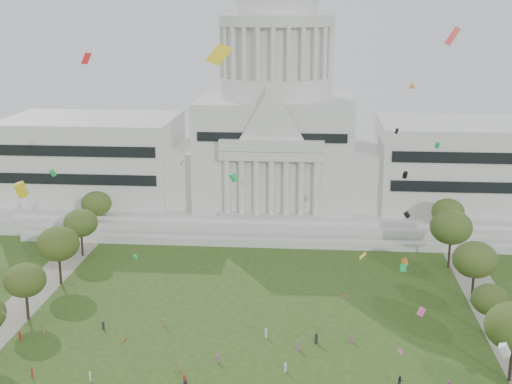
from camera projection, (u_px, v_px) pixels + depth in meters
name	position (u px, v px, depth m)	size (l,w,h in m)	color
capitol	(276.00, 139.00, 207.84)	(160.00, 64.50, 91.30)	silver
path_left	(1.00, 327.00, 136.74)	(8.00, 160.00, 0.04)	gray
row_tree_l_3	(25.00, 280.00, 138.14)	(8.12, 8.12, 11.55)	black
row_tree_r_3	(490.00, 300.00, 131.80)	(7.01, 7.01, 9.98)	black
row_tree_l_4	(58.00, 244.00, 155.68)	(9.29, 9.29, 13.21)	black
row_tree_r_4	(475.00, 260.00, 146.21)	(9.19, 9.19, 13.06)	black
row_tree_l_5	(81.00, 223.00, 173.94)	(8.33, 8.33, 11.85)	black
row_tree_r_5	(451.00, 227.00, 165.59)	(9.82, 9.82, 13.96)	black
row_tree_l_6	(96.00, 204.00, 191.59)	(8.19, 8.19, 11.64)	black
row_tree_r_6	(448.00, 212.00, 183.04)	(8.42, 8.42, 11.97)	black
person_2	(400.00, 382.00, 114.89)	(0.96, 0.60, 1.98)	#26262B
distant_crowd	(184.00, 374.00, 117.46)	(61.35, 38.02, 1.91)	#994C8C
kite_swarm	(246.00, 215.00, 102.82)	(83.60, 98.59, 62.77)	black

